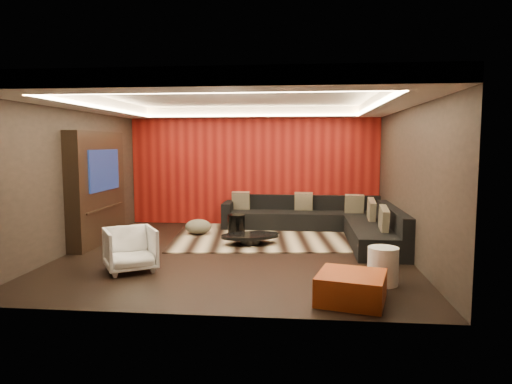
# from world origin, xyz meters

# --- Properties ---
(floor) EXTENTS (6.00, 6.00, 0.02)m
(floor) POSITION_xyz_m (0.00, 0.00, -0.01)
(floor) COLOR black
(floor) RESTS_ON ground
(ceiling) EXTENTS (6.00, 6.00, 0.02)m
(ceiling) POSITION_xyz_m (0.00, 0.00, 2.81)
(ceiling) COLOR silver
(ceiling) RESTS_ON ground
(wall_back) EXTENTS (6.00, 0.02, 2.80)m
(wall_back) POSITION_xyz_m (0.00, 3.01, 1.40)
(wall_back) COLOR black
(wall_back) RESTS_ON ground
(wall_left) EXTENTS (0.02, 6.00, 2.80)m
(wall_left) POSITION_xyz_m (-3.01, 0.00, 1.40)
(wall_left) COLOR black
(wall_left) RESTS_ON ground
(wall_right) EXTENTS (0.02, 6.00, 2.80)m
(wall_right) POSITION_xyz_m (3.01, 0.00, 1.40)
(wall_right) COLOR black
(wall_right) RESTS_ON ground
(red_feature_wall) EXTENTS (5.98, 0.05, 2.78)m
(red_feature_wall) POSITION_xyz_m (0.00, 2.97, 1.40)
(red_feature_wall) COLOR #6B0C0A
(red_feature_wall) RESTS_ON ground
(soffit_back) EXTENTS (6.00, 0.60, 0.22)m
(soffit_back) POSITION_xyz_m (0.00, 2.70, 2.69)
(soffit_back) COLOR silver
(soffit_back) RESTS_ON ground
(soffit_front) EXTENTS (6.00, 0.60, 0.22)m
(soffit_front) POSITION_xyz_m (0.00, -2.70, 2.69)
(soffit_front) COLOR silver
(soffit_front) RESTS_ON ground
(soffit_left) EXTENTS (0.60, 4.80, 0.22)m
(soffit_left) POSITION_xyz_m (-2.70, 0.00, 2.69)
(soffit_left) COLOR silver
(soffit_left) RESTS_ON ground
(soffit_right) EXTENTS (0.60, 4.80, 0.22)m
(soffit_right) POSITION_xyz_m (2.70, 0.00, 2.69)
(soffit_right) COLOR silver
(soffit_right) RESTS_ON ground
(cove_back) EXTENTS (4.80, 0.08, 0.04)m
(cove_back) POSITION_xyz_m (0.00, 2.36, 2.60)
(cove_back) COLOR #FFD899
(cove_back) RESTS_ON ground
(cove_front) EXTENTS (4.80, 0.08, 0.04)m
(cove_front) POSITION_xyz_m (0.00, -2.36, 2.60)
(cove_front) COLOR #FFD899
(cove_front) RESTS_ON ground
(cove_left) EXTENTS (0.08, 4.80, 0.04)m
(cove_left) POSITION_xyz_m (-2.36, 0.00, 2.60)
(cove_left) COLOR #FFD899
(cove_left) RESTS_ON ground
(cove_right) EXTENTS (0.08, 4.80, 0.04)m
(cove_right) POSITION_xyz_m (2.36, 0.00, 2.60)
(cove_right) COLOR #FFD899
(cove_right) RESTS_ON ground
(tv_surround) EXTENTS (0.30, 2.00, 2.20)m
(tv_surround) POSITION_xyz_m (-2.85, 0.60, 1.10)
(tv_surround) COLOR black
(tv_surround) RESTS_ON ground
(tv_screen) EXTENTS (0.04, 1.30, 0.80)m
(tv_screen) POSITION_xyz_m (-2.69, 0.60, 1.45)
(tv_screen) COLOR black
(tv_screen) RESTS_ON ground
(tv_shelf) EXTENTS (0.04, 1.60, 0.04)m
(tv_shelf) POSITION_xyz_m (-2.69, 0.60, 0.70)
(tv_shelf) COLOR black
(tv_shelf) RESTS_ON ground
(rug) EXTENTS (4.29, 3.41, 0.02)m
(rug) POSITION_xyz_m (0.51, 1.54, 0.01)
(rug) COLOR #C1AE8D
(rug) RESTS_ON floor
(coffee_table) EXTENTS (1.49, 1.49, 0.19)m
(coffee_table) POSITION_xyz_m (0.18, 0.68, 0.12)
(coffee_table) COLOR black
(coffee_table) RESTS_ON rug
(drum_stool) EXTENTS (0.45, 0.45, 0.43)m
(drum_stool) POSITION_xyz_m (-0.22, 1.60, 0.24)
(drum_stool) COLOR black
(drum_stool) RESTS_ON rug
(striped_pouf) EXTENTS (0.69, 0.69, 0.31)m
(striped_pouf) POSITION_xyz_m (-1.06, 1.61, 0.18)
(striped_pouf) COLOR #B5B08C
(striped_pouf) RESTS_ON rug
(white_side_table) EXTENTS (0.53, 0.53, 0.53)m
(white_side_table) POSITION_xyz_m (2.30, -1.61, 0.26)
(white_side_table) COLOR white
(white_side_table) RESTS_ON floor
(orange_ottoman) EXTENTS (0.98, 0.98, 0.36)m
(orange_ottoman) POSITION_xyz_m (1.79, -2.36, 0.18)
(orange_ottoman) COLOR maroon
(orange_ottoman) RESTS_ON floor
(armchair) EXTENTS (1.01, 1.02, 0.68)m
(armchair) POSITION_xyz_m (-1.46, -1.30, 0.34)
(armchair) COLOR silver
(armchair) RESTS_ON floor
(sectional_sofa) EXTENTS (3.65, 3.50, 0.75)m
(sectional_sofa) POSITION_xyz_m (1.73, 1.86, 0.26)
(sectional_sofa) COLOR black
(sectional_sofa) RESTS_ON floor
(throw_pillows) EXTENTS (3.18, 2.80, 0.50)m
(throw_pillows) POSITION_xyz_m (1.70, 1.90, 0.62)
(throw_pillows) COLOR #C9B993
(throw_pillows) RESTS_ON sectional_sofa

